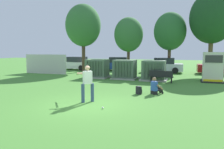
% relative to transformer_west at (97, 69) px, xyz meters
% --- Properties ---
extents(ground_plane, '(96.00, 96.00, 0.00)m').
position_rel_transformer_west_xyz_m(ground_plane, '(3.43, -9.11, -0.79)').
color(ground_plane, '#478433').
extents(fence_panel, '(4.80, 0.12, 2.00)m').
position_rel_transformer_west_xyz_m(fence_panel, '(-6.40, 1.39, 0.21)').
color(fence_panel, beige).
rests_on(fence_panel, ground).
extents(transformer_west, '(2.10, 1.70, 1.62)m').
position_rel_transformer_west_xyz_m(transformer_west, '(0.00, 0.00, 0.00)').
color(transformer_west, '#9E9B93').
rests_on(transformer_west, ground).
extents(transformer_mid_west, '(2.10, 1.70, 1.62)m').
position_rel_transformer_west_xyz_m(transformer_mid_west, '(2.54, -0.01, 0.00)').
color(transformer_mid_west, '#9E9B93').
rests_on(transformer_mid_west, ground).
extents(transformer_mid_east, '(2.10, 1.70, 1.62)m').
position_rel_transformer_west_xyz_m(transformer_mid_east, '(5.02, -0.19, 0.00)').
color(transformer_mid_east, '#9E9B93').
rests_on(transformer_mid_east, ground).
extents(generator_enclosure, '(1.60, 1.40, 2.30)m').
position_rel_transformer_west_xyz_m(generator_enclosure, '(9.40, 0.38, 0.35)').
color(generator_enclosure, '#262626').
rests_on(generator_enclosure, ground).
extents(park_bench, '(1.84, 0.65, 0.92)m').
position_rel_transformer_west_xyz_m(park_bench, '(5.72, -1.19, -0.25)').
color(park_bench, black).
rests_on(park_bench, ground).
extents(batter, '(1.35, 1.29, 1.74)m').
position_rel_transformer_west_xyz_m(batter, '(3.12, -8.65, 0.19)').
color(batter, '#384C75').
rests_on(batter, ground).
extents(sports_ball, '(0.09, 0.09, 0.09)m').
position_rel_transformer_west_xyz_m(sports_ball, '(4.29, -9.61, -0.74)').
color(sports_ball, white).
rests_on(sports_ball, ground).
extents(seated_spectator, '(0.73, 0.75, 0.96)m').
position_rel_transformer_west_xyz_m(seated_spectator, '(5.94, -5.72, -0.41)').
color(seated_spectator, black).
rests_on(seated_spectator, ground).
extents(backpack, '(0.38, 0.38, 0.44)m').
position_rel_transformer_west_xyz_m(backpack, '(5.06, -6.05, -0.57)').
color(backpack, black).
rests_on(backpack, ground).
extents(tree_left, '(3.94, 3.94, 7.53)m').
position_rel_transformer_west_xyz_m(tree_left, '(-3.64, 4.68, 4.38)').
color(tree_left, '#4C3828').
rests_on(tree_left, ground).
extents(tree_center_left, '(3.13, 3.13, 5.97)m').
position_rel_transformer_west_xyz_m(tree_center_left, '(1.40, 5.49, 3.31)').
color(tree_center_left, '#4C3828').
rests_on(tree_center_left, ground).
extents(tree_center_right, '(3.36, 3.36, 6.41)m').
position_rel_transformer_west_xyz_m(tree_center_right, '(5.68, 6.32, 3.61)').
color(tree_center_right, brown).
rests_on(tree_center_right, ground).
extents(tree_right, '(4.25, 4.25, 8.13)m').
position_rel_transformer_west_xyz_m(tree_right, '(9.66, 5.87, 4.79)').
color(tree_right, brown).
rests_on(tree_right, ground).
extents(parked_car_leftmost, '(4.37, 2.30, 1.62)m').
position_rel_transformer_west_xyz_m(parked_car_leftmost, '(-5.60, 6.60, -0.04)').
color(parked_car_leftmost, silver).
rests_on(parked_car_leftmost, ground).
extents(parked_car_left_of_center, '(4.30, 2.11, 1.62)m').
position_rel_transformer_west_xyz_m(parked_car_left_of_center, '(-0.32, 7.25, -0.04)').
color(parked_car_left_of_center, navy).
rests_on(parked_car_left_of_center, ground).
extents(parked_car_right_of_center, '(4.34, 2.22, 1.62)m').
position_rel_transformer_west_xyz_m(parked_car_right_of_center, '(5.03, 6.56, -0.04)').
color(parked_car_right_of_center, silver).
rests_on(parked_car_right_of_center, ground).
extents(parked_car_rightmost, '(4.26, 2.04, 1.62)m').
position_rel_transformer_west_xyz_m(parked_car_rightmost, '(10.66, 6.76, -0.04)').
color(parked_car_rightmost, maroon).
rests_on(parked_car_rightmost, ground).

